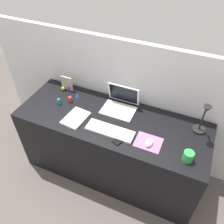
{
  "coord_description": "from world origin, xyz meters",
  "views": [
    {
      "loc": [
        0.6,
        -1.35,
        2.17
      ],
      "look_at": [
        0.01,
        0.0,
        0.83
      ],
      "focal_mm": 37.23,
      "sensor_mm": 36.0,
      "label": 1
    }
  ],
  "objects_px": {
    "notebook_pad": "(76,118)",
    "toy_figurine_teal": "(59,101)",
    "toy_figurine_red": "(70,99)",
    "toy_figurine_lime": "(63,88)",
    "keyboard": "(110,131)",
    "cell_phone": "(120,139)",
    "laptop": "(121,103)",
    "mouse": "(149,142)",
    "picture_frame": "(67,83)",
    "toy_figurine_blue": "(77,95)",
    "coffee_mug": "(188,156)",
    "toy_figurine_purple": "(69,88)",
    "desk_lamp": "(203,119)"
  },
  "relations": [
    {
      "from": "notebook_pad",
      "to": "toy_figurine_teal",
      "type": "height_order",
      "value": "toy_figurine_teal"
    },
    {
      "from": "toy_figurine_red",
      "to": "toy_figurine_lime",
      "type": "height_order",
      "value": "toy_figurine_red"
    },
    {
      "from": "keyboard",
      "to": "notebook_pad",
      "type": "xyz_separation_m",
      "value": [
        -0.34,
        0.02,
        0.0
      ]
    },
    {
      "from": "notebook_pad",
      "to": "cell_phone",
      "type": "bearing_deg",
      "value": -2.71
    },
    {
      "from": "laptop",
      "to": "mouse",
      "type": "bearing_deg",
      "value": -40.54
    },
    {
      "from": "laptop",
      "to": "cell_phone",
      "type": "relative_size",
      "value": 2.34
    },
    {
      "from": "laptop",
      "to": "toy_figurine_lime",
      "type": "bearing_deg",
      "value": 178.47
    },
    {
      "from": "picture_frame",
      "to": "toy_figurine_blue",
      "type": "height_order",
      "value": "picture_frame"
    },
    {
      "from": "toy_figurine_teal",
      "to": "toy_figurine_blue",
      "type": "bearing_deg",
      "value": 56.23
    },
    {
      "from": "cell_phone",
      "to": "coffee_mug",
      "type": "bearing_deg",
      "value": 28.11
    },
    {
      "from": "laptop",
      "to": "notebook_pad",
      "type": "relative_size",
      "value": 1.25
    },
    {
      "from": "mouse",
      "to": "toy_figurine_red",
      "type": "distance_m",
      "value": 0.88
    },
    {
      "from": "cell_phone",
      "to": "notebook_pad",
      "type": "height_order",
      "value": "notebook_pad"
    },
    {
      "from": "laptop",
      "to": "toy_figurine_purple",
      "type": "relative_size",
      "value": 4.94
    },
    {
      "from": "keyboard",
      "to": "toy_figurine_teal",
      "type": "distance_m",
      "value": 0.61
    },
    {
      "from": "desk_lamp",
      "to": "toy_figurine_blue",
      "type": "bearing_deg",
      "value": 179.24
    },
    {
      "from": "desk_lamp",
      "to": "picture_frame",
      "type": "distance_m",
      "value": 1.32
    },
    {
      "from": "cell_phone",
      "to": "coffee_mug",
      "type": "relative_size",
      "value": 1.52
    },
    {
      "from": "toy_figurine_purple",
      "to": "keyboard",
      "type": "bearing_deg",
      "value": -30.57
    },
    {
      "from": "keyboard",
      "to": "toy_figurine_lime",
      "type": "xyz_separation_m",
      "value": [
        -0.67,
        0.34,
        0.01
      ]
    },
    {
      "from": "cell_phone",
      "to": "picture_frame",
      "type": "xyz_separation_m",
      "value": [
        -0.75,
        0.41,
        0.07
      ]
    },
    {
      "from": "toy_figurine_purple",
      "to": "coffee_mug",
      "type": "bearing_deg",
      "value": -17.36
    },
    {
      "from": "desk_lamp",
      "to": "toy_figurine_red",
      "type": "distance_m",
      "value": 1.2
    },
    {
      "from": "notebook_pad",
      "to": "toy_figurine_blue",
      "type": "bearing_deg",
      "value": 122.98
    },
    {
      "from": "mouse",
      "to": "picture_frame",
      "type": "xyz_separation_m",
      "value": [
        -0.98,
        0.37,
        0.05
      ]
    },
    {
      "from": "picture_frame",
      "to": "toy_figurine_blue",
      "type": "bearing_deg",
      "value": -24.06
    },
    {
      "from": "picture_frame",
      "to": "toy_figurine_blue",
      "type": "xyz_separation_m",
      "value": [
        0.15,
        -0.07,
        -0.05
      ]
    },
    {
      "from": "mouse",
      "to": "toy_figurine_blue",
      "type": "xyz_separation_m",
      "value": [
        -0.82,
        0.3,
        0.0
      ]
    },
    {
      "from": "keyboard",
      "to": "toy_figurine_teal",
      "type": "bearing_deg",
      "value": 167.22
    },
    {
      "from": "toy_figurine_red",
      "to": "desk_lamp",
      "type": "bearing_deg",
      "value": 3.46
    },
    {
      "from": "laptop",
      "to": "toy_figurine_blue",
      "type": "relative_size",
      "value": 6.68
    },
    {
      "from": "cell_phone",
      "to": "toy_figurine_purple",
      "type": "bearing_deg",
      "value": 176.36
    },
    {
      "from": "toy_figurine_red",
      "to": "keyboard",
      "type": "bearing_deg",
      "value": -22.17
    },
    {
      "from": "desk_lamp",
      "to": "notebook_pad",
      "type": "distance_m",
      "value": 1.06
    },
    {
      "from": "toy_figurine_blue",
      "to": "cell_phone",
      "type": "bearing_deg",
      "value": -30.11
    },
    {
      "from": "keyboard",
      "to": "notebook_pad",
      "type": "bearing_deg",
      "value": 177.19
    },
    {
      "from": "notebook_pad",
      "to": "toy_figurine_red",
      "type": "height_order",
      "value": "toy_figurine_red"
    },
    {
      "from": "picture_frame",
      "to": "toy_figurine_teal",
      "type": "distance_m",
      "value": 0.24
    },
    {
      "from": "laptop",
      "to": "desk_lamp",
      "type": "relative_size",
      "value": 0.89
    },
    {
      "from": "toy_figurine_blue",
      "to": "toy_figurine_lime",
      "type": "bearing_deg",
      "value": 167.99
    },
    {
      "from": "keyboard",
      "to": "toy_figurine_teal",
      "type": "height_order",
      "value": "toy_figurine_teal"
    },
    {
      "from": "cell_phone",
      "to": "picture_frame",
      "type": "distance_m",
      "value": 0.86
    },
    {
      "from": "laptop",
      "to": "toy_figurine_teal",
      "type": "bearing_deg",
      "value": -161.67
    },
    {
      "from": "mouse",
      "to": "toy_figurine_lime",
      "type": "distance_m",
      "value": 1.07
    },
    {
      "from": "toy_figurine_red",
      "to": "laptop",
      "type": "bearing_deg",
      "value": 13.06
    },
    {
      "from": "mouse",
      "to": "notebook_pad",
      "type": "xyz_separation_m",
      "value": [
        -0.68,
        0.02,
        -0.01
      ]
    },
    {
      "from": "laptop",
      "to": "toy_figurine_lime",
      "type": "height_order",
      "value": "laptop"
    },
    {
      "from": "keyboard",
      "to": "cell_phone",
      "type": "relative_size",
      "value": 3.2
    },
    {
      "from": "notebook_pad",
      "to": "keyboard",
      "type": "bearing_deg",
      "value": 2.95
    },
    {
      "from": "toy_figurine_red",
      "to": "toy_figurine_lime",
      "type": "xyz_separation_m",
      "value": [
        -0.16,
        0.13,
        -0.01
      ]
    }
  ]
}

